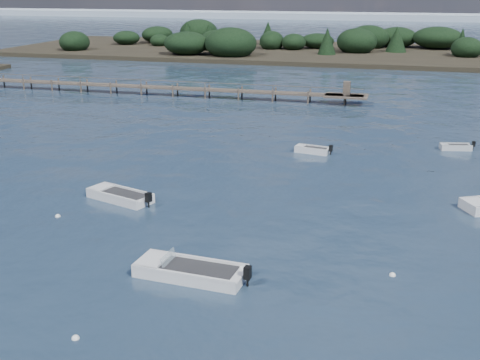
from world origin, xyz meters
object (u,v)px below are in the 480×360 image
(dinghy_mid_grey, at_px, (120,197))
(jetty, at_px, (144,87))
(dinghy_mid_white_a, at_px, (190,273))
(tender_far_white, at_px, (312,151))
(tender_far_grey_b, at_px, (456,148))

(dinghy_mid_grey, bearing_deg, jetty, 111.56)
(dinghy_mid_white_a, distance_m, jetty, 51.57)
(tender_far_white, relative_size, tender_far_grey_b, 1.10)
(tender_far_grey_b, bearing_deg, jetty, 153.85)
(tender_far_grey_b, relative_size, dinghy_mid_white_a, 0.51)
(tender_far_white, relative_size, dinghy_mid_white_a, 0.56)
(dinghy_mid_grey, bearing_deg, dinghy_mid_white_a, -48.21)
(dinghy_mid_grey, relative_size, dinghy_mid_white_a, 0.86)
(dinghy_mid_white_a, bearing_deg, jetty, 116.24)
(tender_far_white, bearing_deg, tender_far_grey_b, 19.82)
(dinghy_mid_white_a, bearing_deg, tender_far_white, 84.45)
(dinghy_mid_grey, bearing_deg, tender_far_white, 54.89)
(dinghy_mid_grey, relative_size, jetty, 0.08)
(jetty, bearing_deg, dinghy_mid_grey, -68.44)
(dinghy_mid_grey, distance_m, dinghy_mid_white_a, 12.18)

